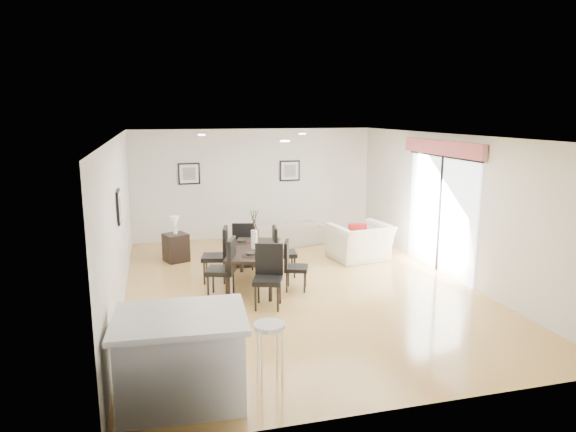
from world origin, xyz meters
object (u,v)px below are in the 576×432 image
object	(u,v)px
dining_chair_wfar	(219,251)
coffee_table	(253,255)
dining_chair_enear	(292,263)
dining_chair_efar	(280,249)
dining_chair_head	(269,272)
dining_table	(254,252)
dining_chair_foot	(244,243)
sofa	(281,234)
armchair	(360,242)
dining_chair_wnear	(226,265)
bar_stool	(269,333)
side_table	(176,247)
kitchen_island	(181,357)

from	to	relation	value
dining_chair_wfar	coffee_table	world-z (taller)	dining_chair_wfar
dining_chair_enear	dining_chair_efar	size ratio (longest dim) A/B	0.91
dining_chair_enear	dining_chair_head	bearing A→B (deg)	158.65
dining_table	dining_chair_enear	xyz separation A→B (m)	(0.60, -0.39, -0.13)
dining_table	coffee_table	size ratio (longest dim) A/B	2.01
dining_chair_enear	dining_chair_foot	xyz separation A→B (m)	(-0.61, 1.42, 0.05)
dining_chair_enear	dining_chair_foot	bearing A→B (deg)	43.59
sofa	dining_chair_efar	xyz separation A→B (m)	(-0.54, -2.16, 0.24)
armchair	dining_table	distance (m)	2.74
dining_chair_efar	dining_chair_head	bearing A→B (deg)	165.60
dining_table	dining_chair_wnear	bearing A→B (deg)	-124.31
dining_chair_wfar	dining_chair_foot	xyz separation A→B (m)	(0.56, 0.63, -0.04)
dining_chair_wnear	dining_chair_head	distance (m)	0.84
dining_chair_head	dining_chair_foot	xyz separation A→B (m)	(-0.05, 2.06, -0.03)
dining_chair_foot	sofa	bearing A→B (deg)	-114.04
dining_chair_efar	bar_stool	size ratio (longest dim) A/B	1.24
armchair	dining_chair_wnear	world-z (taller)	dining_chair_wnear
dining_chair_foot	side_table	distance (m)	1.61
sofa	side_table	size ratio (longest dim) A/B	3.44
dining_chair_efar	kitchen_island	world-z (taller)	kitchen_island
dining_chair_efar	dining_chair_foot	world-z (taller)	dining_chair_efar
sofa	coffee_table	bearing A→B (deg)	38.23
dining_table	dining_chair_wnear	distance (m)	0.74
dining_chair_enear	dining_chair_efar	world-z (taller)	dining_chair_efar
coffee_table	kitchen_island	bearing A→B (deg)	-107.96
side_table	coffee_table	bearing A→B (deg)	-21.74
dining_chair_enear	armchair	bearing A→B (deg)	-31.79
armchair	dining_chair_enear	bearing A→B (deg)	28.78
dining_table	dining_chair_foot	size ratio (longest dim) A/B	1.91
dining_chair_wnear	dining_table	bearing A→B (deg)	147.37
sofa	dining_table	xyz separation A→B (m)	(-1.12, -2.59, 0.33)
dining_table	dining_chair_enear	bearing A→B (deg)	-14.98
dining_chair_efar	bar_stool	xyz separation A→B (m)	(-1.10, -3.95, 0.13)
sofa	dining_chair_foot	bearing A→B (deg)	37.73
armchair	coffee_table	bearing A→B (deg)	-15.40
dining_chair_wnear	dining_chair_head	world-z (taller)	dining_chair_wnear
dining_chair_head	kitchen_island	distance (m)	2.92
dining_table	kitchen_island	xyz separation A→B (m)	(-1.49, -3.53, -0.13)
armchair	side_table	distance (m)	3.90
dining_chair_wfar	coffee_table	xyz separation A→B (m)	(0.81, 0.95, -0.39)
dining_chair_wfar	kitchen_island	size ratio (longest dim) A/B	0.70
dining_chair_foot	dining_chair_enear	bearing A→B (deg)	125.52
dining_chair_efar	side_table	world-z (taller)	dining_chair_efar
dining_chair_head	coffee_table	xyz separation A→B (m)	(0.20, 2.37, -0.38)
sofa	armchair	bearing A→B (deg)	116.67
dining_table	dining_chair_wfar	bearing A→B (deg)	163.86
bar_stool	coffee_table	bearing A→B (deg)	81.25
dining_chair_wfar	dining_chair_enear	xyz separation A→B (m)	(1.18, -0.79, -0.08)
dining_chair_efar	coffee_table	world-z (taller)	dining_chair_efar
armchair	dining_chair_wnear	distance (m)	3.45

